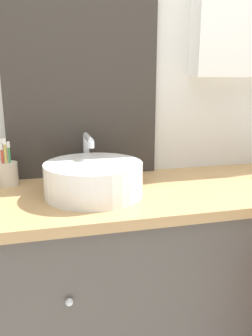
{
  "coord_description": "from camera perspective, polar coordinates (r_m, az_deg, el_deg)",
  "views": [
    {
      "loc": [
        -0.36,
        -0.78,
        1.28
      ],
      "look_at": [
        -0.1,
        0.29,
        0.99
      ],
      "focal_mm": 35.0,
      "sensor_mm": 36.0,
      "label": 1
    }
  ],
  "objects": [
    {
      "name": "wall_back",
      "position": [
        1.45,
        1.34,
        14.44
      ],
      "size": [
        3.2,
        0.18,
        2.5
      ],
      "color": "silver",
      "rests_on": "ground_plane"
    },
    {
      "name": "toothbrush_holder",
      "position": [
        1.34,
        -19.95,
        -0.7
      ],
      "size": [
        0.08,
        0.08,
        0.19
      ],
      "color": "beige",
      "rests_on": "vanity_counter"
    },
    {
      "name": "sink_basin",
      "position": [
        1.17,
        -5.63,
        -1.67
      ],
      "size": [
        0.35,
        0.4,
        0.19
      ],
      "color": "white",
      "rests_on": "vanity_counter"
    },
    {
      "name": "vanity_counter",
      "position": [
        1.44,
        3.63,
        -20.73
      ],
      "size": [
        1.44,
        0.53,
        0.89
      ],
      "color": "#4C4742",
      "rests_on": "ground_plane"
    }
  ]
}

